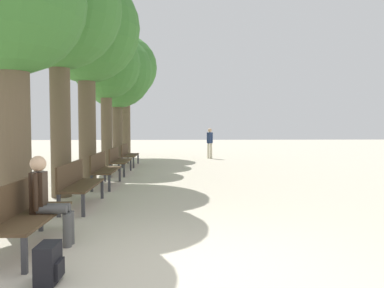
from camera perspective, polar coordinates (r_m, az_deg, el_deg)
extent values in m
plane|color=beige|center=(4.65, -1.62, -18.43)|extent=(80.00, 80.00, 0.00)
cube|color=#4C3823|center=(5.62, -22.99, -10.14)|extent=(0.53, 1.83, 0.04)
cube|color=#4C3823|center=(5.66, -25.40, -7.53)|extent=(0.04, 1.83, 0.46)
cube|color=#38383D|center=(4.82, -24.17, -15.21)|extent=(0.06, 0.06, 0.43)
cube|color=#38383D|center=(6.41, -18.26, -10.60)|extent=(0.06, 0.06, 0.43)
cube|color=#38383D|center=(6.54, -22.06, -10.39)|extent=(0.06, 0.06, 0.43)
cube|color=#4C3823|center=(8.11, -16.31, -6.07)|extent=(0.53, 1.83, 0.04)
cube|color=#4C3823|center=(8.14, -18.03, -4.30)|extent=(0.04, 1.83, 0.46)
cube|color=#38383D|center=(7.27, -16.25, -8.97)|extent=(0.06, 0.06, 0.43)
cube|color=#38383D|center=(8.94, -13.54, -6.73)|extent=(0.06, 0.06, 0.43)
cube|color=#38383D|center=(7.39, -19.63, -8.83)|extent=(0.06, 0.06, 0.43)
cube|color=#38383D|center=(9.04, -16.32, -6.67)|extent=(0.06, 0.06, 0.43)
cube|color=#4C3823|center=(10.69, -12.85, -3.90)|extent=(0.53, 1.83, 0.04)
cube|color=#4C3823|center=(10.71, -14.17, -2.57)|extent=(0.04, 1.83, 0.46)
cube|color=#38383D|center=(9.83, -12.49, -5.86)|extent=(0.06, 0.06, 0.43)
cube|color=#38383D|center=(11.53, -10.96, -4.57)|extent=(0.06, 0.06, 0.43)
cube|color=#38383D|center=(9.92, -15.03, -5.81)|extent=(0.06, 0.06, 0.43)
cube|color=#38383D|center=(11.61, -13.13, -4.54)|extent=(0.06, 0.06, 0.43)
cube|color=#4C3823|center=(13.29, -10.75, -2.58)|extent=(0.53, 1.83, 0.04)
cube|color=#4C3823|center=(13.31, -11.81, -1.51)|extent=(0.04, 1.83, 0.46)
cube|color=#38383D|center=(12.43, -10.32, -4.03)|extent=(0.06, 0.06, 0.43)
cube|color=#38383D|center=(14.15, -9.33, -3.19)|extent=(0.06, 0.06, 0.43)
cube|color=#38383D|center=(12.50, -12.34, -4.01)|extent=(0.06, 0.06, 0.43)
cube|color=#38383D|center=(14.21, -11.11, -3.18)|extent=(0.06, 0.06, 0.43)
cube|color=#4C3823|center=(15.92, -9.35, -1.68)|extent=(0.53, 1.83, 0.04)
cube|color=#4C3823|center=(15.93, -10.23, -0.79)|extent=(0.04, 1.83, 0.46)
cube|color=#38383D|center=(15.05, -8.91, -2.83)|extent=(0.06, 0.06, 0.43)
cube|color=#38383D|center=(16.78, -8.22, -2.25)|extent=(0.06, 0.06, 0.43)
cube|color=#38383D|center=(15.11, -10.58, -2.82)|extent=(0.06, 0.06, 0.43)
cube|color=#38383D|center=(16.83, -9.73, -2.24)|extent=(0.06, 0.06, 0.43)
cylinder|color=brown|center=(6.95, -25.53, 1.43)|extent=(0.54, 0.54, 3.10)
cylinder|color=brown|center=(9.34, -19.41, 3.54)|extent=(0.47, 0.47, 3.66)
sphere|color=#38702D|center=(9.74, -19.68, 19.23)|extent=(2.93, 2.93, 2.93)
cylinder|color=brown|center=(11.86, -15.69, 3.57)|extent=(0.52, 0.52, 3.73)
sphere|color=#38702D|center=(12.22, -15.87, 16.61)|extent=(3.25, 3.25, 3.25)
cylinder|color=brown|center=(14.93, -12.89, 2.67)|extent=(0.43, 0.43, 3.33)
sphere|color=#38702D|center=(15.12, -12.99, 11.79)|extent=(2.67, 2.67, 2.67)
cylinder|color=brown|center=(17.51, -11.31, 2.54)|extent=(0.45, 0.45, 3.24)
sphere|color=#38702D|center=(17.68, -11.39, 10.72)|extent=(3.27, 3.27, 3.27)
cylinder|color=brown|center=(20.18, -10.12, 3.41)|extent=(0.52, 0.52, 3.82)
sphere|color=#38702D|center=(20.41, -10.19, 11.40)|extent=(3.37, 3.37, 3.37)
cylinder|color=#4C4C4C|center=(5.58, -20.56, -9.35)|extent=(0.41, 0.12, 0.12)
cylinder|color=#4C4C4C|center=(5.59, -18.49, -12.38)|extent=(0.12, 0.12, 0.47)
cylinder|color=#4C4C4C|center=(5.71, -20.11, -9.06)|extent=(0.41, 0.12, 0.12)
cylinder|color=#4C4C4C|center=(5.72, -18.08, -12.02)|extent=(0.12, 0.12, 0.47)
cube|color=black|center=(5.67, -22.33, -6.84)|extent=(0.19, 0.22, 0.57)
cylinder|color=black|center=(5.55, -22.77, -6.75)|extent=(0.08, 0.08, 0.52)
cylinder|color=black|center=(5.77, -21.93, -6.37)|extent=(0.08, 0.08, 0.52)
sphere|color=tan|center=(5.61, -22.41, -2.79)|extent=(0.22, 0.22, 0.22)
cube|color=black|center=(4.47, -21.09, -16.60)|extent=(0.20, 0.35, 0.42)
cube|color=black|center=(4.46, -19.52, -17.50)|extent=(0.04, 0.24, 0.19)
cylinder|color=beige|center=(19.21, 2.52, -1.05)|extent=(0.11, 0.11, 0.78)
cylinder|color=beige|center=(19.22, 2.93, -1.05)|extent=(0.11, 0.11, 0.78)
cube|color=navy|center=(19.18, 2.73, 0.94)|extent=(0.28, 0.27, 0.55)
cylinder|color=navy|center=(19.17, 2.38, 0.98)|extent=(0.08, 0.08, 0.53)
cylinder|color=navy|center=(19.19, 3.08, 0.98)|extent=(0.08, 0.08, 0.53)
sphere|color=tan|center=(19.17, 2.73, 2.10)|extent=(0.21, 0.21, 0.21)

